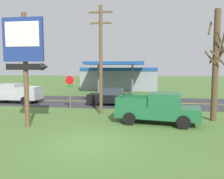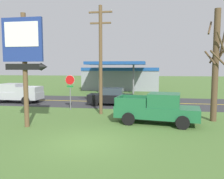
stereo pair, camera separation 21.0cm
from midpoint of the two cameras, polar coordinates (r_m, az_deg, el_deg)
The scene contains 11 objects.
ground_plane at distance 11.08m, azimuth -6.88°, elevation -13.30°, with size 180.00×180.00×0.00m, color #4C7033.
road_asphalt at distance 23.55m, azimuth 1.55°, elevation -3.19°, with size 140.00×8.00×0.02m, color #333335.
road_centre_line at distance 23.54m, azimuth 1.55°, elevation -3.15°, with size 126.00×0.20×0.01m, color gold.
motel_sign at distance 14.26m, azimuth -21.55°, elevation 8.92°, with size 2.75×0.54×6.74m.
stop_sign at distance 19.34m, azimuth -10.88°, elevation 0.84°, with size 0.80×0.08×2.95m.
utility_pole at distance 17.31m, azimuth -3.20°, elevation 8.17°, with size 1.78×0.26×8.19m.
bare_tree at distance 16.44m, azimuth 24.37°, elevation 5.87°, with size 1.47×1.46×7.36m.
gas_station at distance 37.23m, azimuth 1.81°, elevation 3.00°, with size 12.00×11.50×4.40m.
pickup_green_parked_on_lawn at distance 14.79m, azimuth 11.21°, elevation -4.74°, with size 5.44×2.82×1.96m.
pickup_silver_on_road at distance 25.09m, azimuth -23.59°, elevation -0.91°, with size 5.20×2.24×1.96m.
car_black_near_lane at distance 21.56m, azimuth -0.69°, elevation -1.79°, with size 4.20×2.00×1.64m.
Camera 1 is at (2.72, -10.12, 3.56)m, focal length 36.24 mm.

